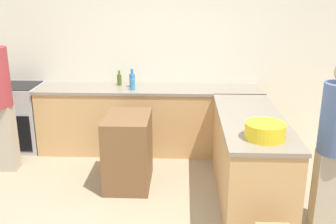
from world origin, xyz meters
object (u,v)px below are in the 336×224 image
Objects in this scene: mixing_bowl at (265,131)px; dish_soap_bottle at (133,84)px; person_at_peninsula at (336,142)px; olive_oil_bottle at (119,79)px; island_table at (128,151)px; water_bottle_blue at (132,80)px; range_oven at (18,117)px.

dish_soap_bottle reaches higher than mixing_bowl.
mixing_bowl is 0.68m from person_at_peninsula.
olive_oil_bottle is (-1.66, 2.00, 0.01)m from mixing_bowl.
person_at_peninsula reaches higher than mixing_bowl.
mixing_bowl is 1.76× the size of olive_oil_bottle.
mixing_bowl is at bearing -177.72° from person_at_peninsula.
olive_oil_bottle is at bearing 129.69° from mixing_bowl.
dish_soap_bottle is at bearing 92.86° from island_table.
person_at_peninsula is (2.10, -1.71, -0.12)m from dish_soap_bottle.
mixing_bowl is at bearing -52.26° from water_bottle_blue.
dish_soap_bottle reaches higher than range_oven.
island_table is 1.73m from mixing_bowl.
person_at_peninsula is (2.13, -1.86, -0.14)m from water_bottle_blue.
water_bottle_blue reaches higher than dish_soap_bottle.
range_oven is 1.77m from water_bottle_blue.
olive_oil_bottle reaches higher than range_oven.
island_table is 4.08× the size of dish_soap_bottle.
water_bottle_blue is at bearing 138.81° from person_at_peninsula.
range_oven is 3.71m from mixing_bowl.
olive_oil_bottle reaches higher than mixing_bowl.
island_table is 0.52× the size of person_at_peninsula.
range_oven is at bearing 148.91° from island_table.
water_bottle_blue is 0.16m from dish_soap_bottle.
island_table is at bearing -77.05° from olive_oil_bottle.
mixing_bowl is (3.14, -1.89, 0.54)m from range_oven.
water_bottle_blue reaches higher than range_oven.
olive_oil_bottle is at bearing 139.68° from person_at_peninsula.
dish_soap_bottle is at bearing 129.64° from mixing_bowl.
water_bottle_blue reaches higher than island_table.
range_oven is 1.58m from olive_oil_bottle.
person_at_peninsula is (2.33, -1.97, -0.12)m from olive_oil_bottle.
range_oven is 0.57× the size of person_at_peninsula.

